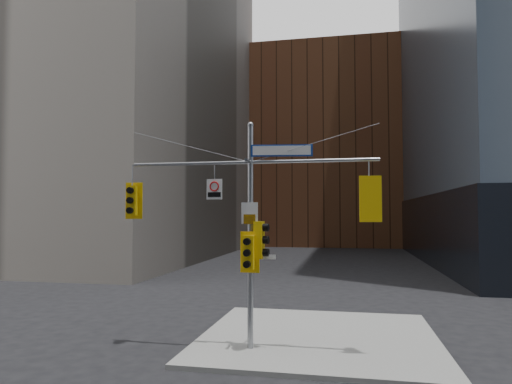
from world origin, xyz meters
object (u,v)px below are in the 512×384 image
at_px(traffic_light_west_arm, 132,201).
at_px(street_sign_blade, 282,150).
at_px(traffic_light_east_arm, 369,199).
at_px(regulatory_sign_arm, 214,189).
at_px(traffic_light_pole_side, 261,240).
at_px(signal_assembly, 250,212).
at_px(traffic_light_pole_front, 249,252).

height_order(traffic_light_west_arm, street_sign_blade, street_sign_blade).
height_order(traffic_light_east_arm, street_sign_blade, street_sign_blade).
bearing_deg(regulatory_sign_arm, street_sign_blade, 5.50).
bearing_deg(street_sign_blade, traffic_light_pole_side, 172.25).
relative_size(traffic_light_pole_side, street_sign_blade, 0.61).
height_order(signal_assembly, regulatory_sign_arm, signal_assembly).
xyz_separation_m(traffic_light_east_arm, regulatory_sign_arm, (-4.86, -0.02, 0.37)).
distance_m(signal_assembly, traffic_light_west_arm, 4.08).
xyz_separation_m(signal_assembly, street_sign_blade, (1.01, 0.00, 1.93)).
xyz_separation_m(signal_assembly, traffic_light_pole_front, (0.00, -0.27, -1.26)).
bearing_deg(street_sign_blade, traffic_light_pole_front, -172.82).
bearing_deg(traffic_light_west_arm, street_sign_blade, -4.52).
bearing_deg(regulatory_sign_arm, traffic_light_west_arm, -175.78).
distance_m(traffic_light_west_arm, traffic_light_pole_side, 4.57).
height_order(signal_assembly, traffic_light_pole_front, signal_assembly).
height_order(street_sign_blade, regulatory_sign_arm, street_sign_blade).
xyz_separation_m(traffic_light_west_arm, regulatory_sign_arm, (2.88, -0.03, 0.37)).
bearing_deg(traffic_light_pole_side, traffic_light_west_arm, 94.78).
relative_size(traffic_light_west_arm, traffic_light_pole_side, 1.05).
relative_size(traffic_light_east_arm, regulatory_sign_arm, 2.09).
distance_m(traffic_light_east_arm, street_sign_blade, 3.08).
relative_size(street_sign_blade, regulatory_sign_arm, 2.92).
height_order(traffic_light_pole_side, regulatory_sign_arm, regulatory_sign_arm).
bearing_deg(traffic_light_west_arm, traffic_light_east_arm, -4.51).
bearing_deg(traffic_light_pole_front, signal_assembly, 92.26).
relative_size(signal_assembly, traffic_light_pole_front, 6.21).
height_order(traffic_light_west_arm, traffic_light_pole_side, traffic_light_west_arm).
bearing_deg(signal_assembly, traffic_light_east_arm, 0.01).
relative_size(traffic_light_west_arm, street_sign_blade, 0.64).
xyz_separation_m(traffic_light_pole_side, traffic_light_pole_front, (-0.33, -0.27, -0.38)).
distance_m(traffic_light_east_arm, traffic_light_pole_side, 3.58).
bearing_deg(traffic_light_east_arm, signal_assembly, -8.45).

